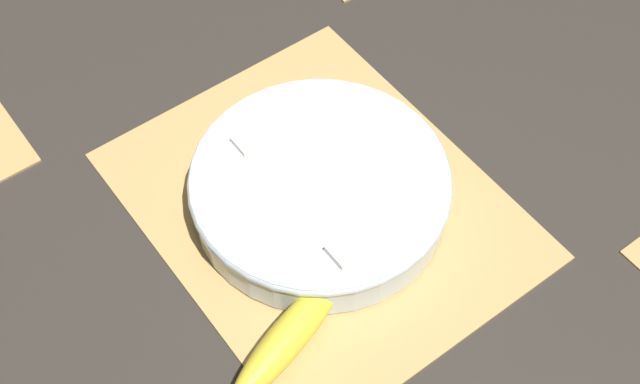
{
  "coord_description": "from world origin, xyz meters",
  "views": [
    {
      "loc": [
        -0.46,
        0.34,
        0.83
      ],
      "look_at": [
        0.0,
        0.0,
        0.03
      ],
      "focal_mm": 50.0,
      "sensor_mm": 36.0,
      "label": 1
    }
  ],
  "objects": [
    {
      "name": "fruit_salad_bowl",
      "position": [
        -0.0,
        0.0,
        0.04
      ],
      "size": [
        0.29,
        0.29,
        0.06
      ],
      "color": "silver",
      "rests_on": "bamboo_mat_center"
    },
    {
      "name": "ground_plane",
      "position": [
        0.0,
        0.0,
        0.0
      ],
      "size": [
        6.0,
        6.0,
        0.0
      ],
      "primitive_type": "plane",
      "color": "#2D2823"
    },
    {
      "name": "whole_banana",
      "position": [
        -0.12,
        0.13,
        0.03
      ],
      "size": [
        0.09,
        0.18,
        0.04
      ],
      "color": "yellow",
      "rests_on": "bamboo_mat_center"
    },
    {
      "name": "bamboo_mat_center",
      "position": [
        -0.0,
        0.0,
        0.0
      ],
      "size": [
        0.44,
        0.36,
        0.01
      ],
      "color": "tan",
      "rests_on": "ground_plane"
    }
  ]
}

